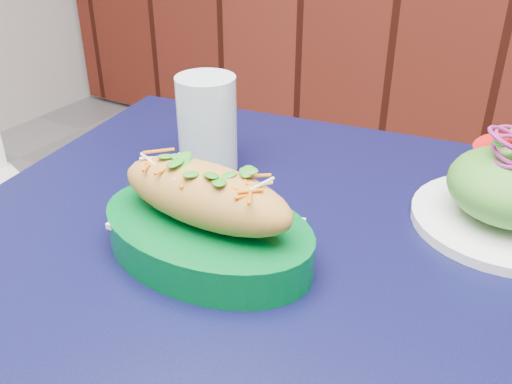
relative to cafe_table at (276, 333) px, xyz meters
The scene contains 4 objects.
cafe_table is the anchor object (origin of this frame).
banh_mi_basket 0.15m from the cafe_table, behind, with size 0.25×0.16×0.11m.
salad_plate 0.31m from the cafe_table, 48.92° to the left, with size 0.21×0.21×0.11m.
water_glass 0.29m from the cafe_table, 141.28° to the left, with size 0.08×0.08×0.13m, color silver.
Camera 1 is at (-0.12, 0.85, 1.11)m, focal length 40.00 mm.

